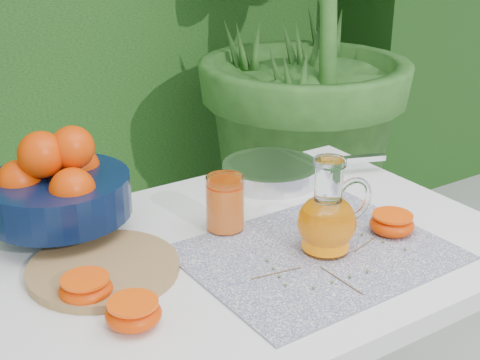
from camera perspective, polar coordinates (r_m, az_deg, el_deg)
potted_plant_right at (r=2.59m, az=3.89°, el=13.07°), size 2.22×2.22×1.85m
white_table at (r=1.32m, az=0.48°, el=-8.79°), size 1.00×0.70×0.75m
placemat at (r=1.26m, az=6.62°, el=-6.24°), size 0.48×0.38×0.00m
cutting_board at (r=1.21m, az=-11.58°, el=-7.39°), size 0.29×0.29×0.02m
fruit_bowl at (r=1.33m, az=-15.34°, el=-0.56°), size 0.30×0.30×0.22m
juice_pitcher at (r=1.24m, az=7.50°, el=-3.34°), size 0.16×0.12×0.18m
juice_tumbler at (r=1.31m, az=-1.28°, el=-2.10°), size 0.10×0.10×0.11m
saute_pan at (r=1.56m, az=2.77°, el=0.77°), size 0.42×0.29×0.04m
orange_halves at (r=1.16m, az=-1.97°, el=-7.78°), size 0.69×0.21×0.04m
thyme_sprigs at (r=1.22m, az=7.97°, el=-6.92°), size 0.34×0.21×0.01m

